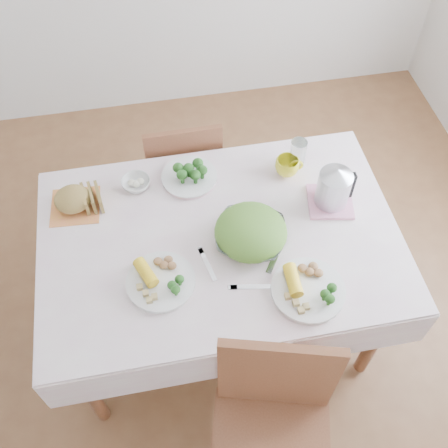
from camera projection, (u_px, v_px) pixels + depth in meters
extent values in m
plane|color=brown|center=(221.00, 318.00, 2.79)|extent=(3.60, 3.60, 0.00)
cube|color=brown|center=(221.00, 283.00, 2.49)|extent=(1.40, 0.90, 0.75)
cube|color=silver|center=(220.00, 238.00, 2.18)|extent=(1.50, 1.00, 0.01)
cube|color=brown|center=(182.00, 163.00, 2.83)|extent=(0.40, 0.40, 0.87)
imported|color=white|center=(250.00, 236.00, 2.14)|extent=(0.36, 0.36, 0.07)
cylinder|color=white|center=(161.00, 282.00, 2.04)|extent=(0.29, 0.29, 0.02)
cylinder|color=white|center=(308.00, 290.00, 2.02)|extent=(0.37, 0.37, 0.02)
cylinder|color=beige|center=(189.00, 177.00, 2.36)|extent=(0.28, 0.28, 0.02)
cube|color=#DA7F3F|center=(75.00, 206.00, 2.27)|extent=(0.22, 0.22, 0.00)
ellipsoid|color=olive|center=(72.00, 198.00, 2.23)|extent=(0.16, 0.15, 0.09)
imported|color=white|center=(136.00, 183.00, 2.33)|extent=(0.15, 0.15, 0.04)
imported|color=yellow|center=(287.00, 166.00, 2.36)|extent=(0.13, 0.13, 0.09)
cylinder|color=white|center=(298.00, 154.00, 2.37)|extent=(0.09, 0.09, 0.14)
cube|color=pink|center=(330.00, 201.00, 2.28)|extent=(0.22, 0.22, 0.02)
cylinder|color=#B2B5BA|center=(334.00, 185.00, 2.19)|extent=(0.16, 0.16, 0.20)
cube|color=silver|center=(207.00, 264.00, 2.10)|extent=(0.05, 0.17, 0.00)
cube|color=silver|center=(277.00, 254.00, 2.13)|extent=(0.13, 0.18, 0.00)
cube|color=silver|center=(252.00, 287.00, 2.04)|extent=(0.17, 0.05, 0.00)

